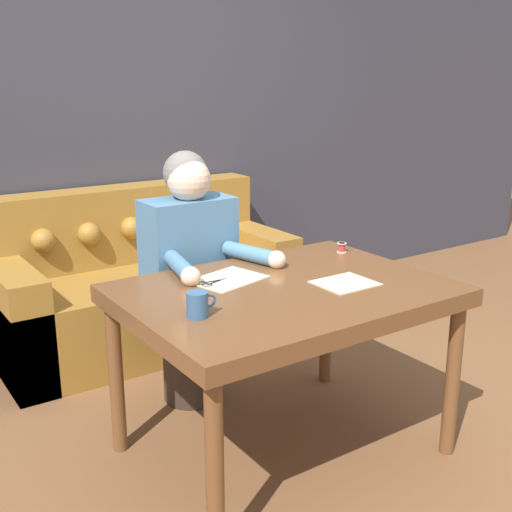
# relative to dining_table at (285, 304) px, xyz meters

# --- Properties ---
(ground_plane) EXTENTS (16.00, 16.00, 0.00)m
(ground_plane) POSITION_rel_dining_table_xyz_m (0.09, -0.05, -0.66)
(ground_plane) COLOR brown
(wall_back) EXTENTS (8.00, 0.06, 2.60)m
(wall_back) POSITION_rel_dining_table_xyz_m (0.09, 1.81, 0.64)
(wall_back) COLOR #383842
(wall_back) RESTS_ON ground_plane
(dining_table) EXTENTS (1.25, 0.91, 0.73)m
(dining_table) POSITION_rel_dining_table_xyz_m (0.00, 0.00, 0.00)
(dining_table) COLOR brown
(dining_table) RESTS_ON ground_plane
(couch) EXTENTS (1.69, 0.79, 0.89)m
(couch) POSITION_rel_dining_table_xyz_m (0.02, 1.42, -0.34)
(couch) COLOR olive
(couch) RESTS_ON ground_plane
(person) EXTENTS (0.50, 0.58, 1.21)m
(person) POSITION_rel_dining_table_xyz_m (-0.09, 0.61, -0.04)
(person) COLOR #33281E
(person) RESTS_ON ground_plane
(pattern_paper_main) EXTENTS (0.33, 0.28, 0.00)m
(pattern_paper_main) POSITION_rel_dining_table_xyz_m (-0.14, 0.20, 0.08)
(pattern_paper_main) COLOR beige
(pattern_paper_main) RESTS_ON dining_table
(pattern_paper_offcut) EXTENTS (0.23, 0.20, 0.00)m
(pattern_paper_offcut) POSITION_rel_dining_table_xyz_m (0.22, -0.10, 0.08)
(pattern_paper_offcut) COLOR beige
(pattern_paper_offcut) RESTS_ON dining_table
(scissors) EXTENTS (0.24, 0.10, 0.01)m
(scissors) POSITION_rel_dining_table_xyz_m (-0.20, 0.20, 0.08)
(scissors) COLOR silver
(scissors) RESTS_ON dining_table
(mug) EXTENTS (0.11, 0.08, 0.09)m
(mug) POSITION_rel_dining_table_xyz_m (-0.44, -0.09, 0.12)
(mug) COLOR #335B84
(mug) RESTS_ON dining_table
(thread_spool) EXTENTS (0.04, 0.04, 0.05)m
(thread_spool) POSITION_rel_dining_table_xyz_m (0.52, 0.26, 0.10)
(thread_spool) COLOR red
(thread_spool) RESTS_ON dining_table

